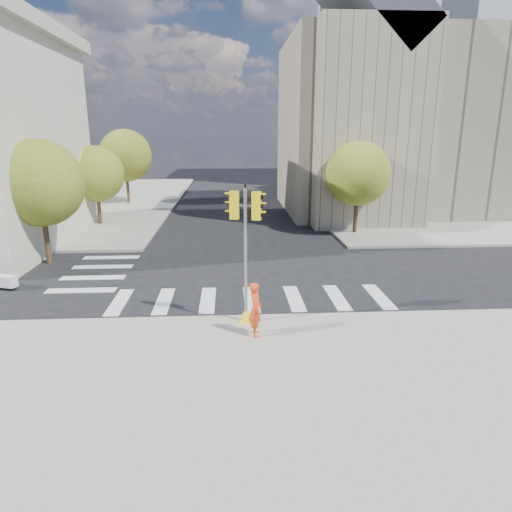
{
  "coord_description": "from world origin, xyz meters",
  "views": [
    {
      "loc": [
        -0.95,
        -19.76,
        6.75
      ],
      "look_at": [
        0.04,
        -2.86,
        2.1
      ],
      "focal_mm": 32.0,
      "sensor_mm": 36.0,
      "label": 1
    }
  ],
  "objects": [
    {
      "name": "office_tower",
      "position": [
        22.0,
        42.0,
        15.0
      ],
      "size": [
        20.0,
        18.0,
        30.0
      ],
      "primitive_type": "cube",
      "color": "#9EA0A3",
      "rests_on": "ground"
    },
    {
      "name": "tree_lw_mid",
      "position": [
        -10.5,
        14.0,
        3.76
      ],
      "size": [
        4.0,
        4.0,
        5.77
      ],
      "color": "#382616",
      "rests_on": "ground"
    },
    {
      "name": "ground",
      "position": [
        0.0,
        0.0,
        0.0
      ],
      "size": [
        160.0,
        160.0,
        0.0
      ],
      "primitive_type": "plane",
      "color": "black",
      "rests_on": "ground"
    },
    {
      "name": "tree_lw_near",
      "position": [
        -10.5,
        4.0,
        4.2
      ],
      "size": [
        4.4,
        4.4,
        6.41
      ],
      "color": "#382616",
      "rests_on": "ground"
    },
    {
      "name": "tree_re_far",
      "position": [
        7.5,
        34.0,
        3.87
      ],
      "size": [
        4.0,
        4.0,
        5.88
      ],
      "color": "#382616",
      "rests_on": "ground"
    },
    {
      "name": "sidewalk_near",
      "position": [
        0.0,
        -11.0,
        0.07
      ],
      "size": [
        30.0,
        14.0,
        0.15
      ],
      "primitive_type": "cube",
      "color": "gray",
      "rests_on": "ground"
    },
    {
      "name": "tree_re_mid",
      "position": [
        7.5,
        22.0,
        4.35
      ],
      "size": [
        4.6,
        4.6,
        6.66
      ],
      "color": "#382616",
      "rests_on": "ground"
    },
    {
      "name": "sidewalk_far_right",
      "position": [
        20.0,
        26.0,
        0.07
      ],
      "size": [
        28.0,
        40.0,
        0.15
      ],
      "primitive_type": "cube",
      "color": "gray",
      "rests_on": "ground"
    },
    {
      "name": "lamp_far",
      "position": [
        8.0,
        28.0,
        4.58
      ],
      "size": [
        0.35,
        0.18,
        8.11
      ],
      "color": "black",
      "rests_on": "sidewalk_far_right"
    },
    {
      "name": "tree_re_near",
      "position": [
        7.5,
        10.0,
        4.05
      ],
      "size": [
        4.2,
        4.2,
        6.16
      ],
      "color": "#382616",
      "rests_on": "ground"
    },
    {
      "name": "photographer",
      "position": [
        -0.14,
        -5.75,
        1.07
      ],
      "size": [
        0.5,
        0.71,
        1.85
      ],
      "primitive_type": "imported",
      "rotation": [
        0.0,
        0.0,
        1.66
      ],
      "color": "#DD4114",
      "rests_on": "sidewalk_near"
    },
    {
      "name": "lamp_near",
      "position": [
        8.0,
        14.0,
        4.58
      ],
      "size": [
        0.35,
        0.18,
        8.11
      ],
      "color": "black",
      "rests_on": "sidewalk_far_right"
    },
    {
      "name": "civic_building",
      "position": [
        15.59,
        19.12,
        7.26
      ],
      "size": [
        26.0,
        16.0,
        19.39
      ],
      "color": "gray",
      "rests_on": "ground"
    },
    {
      "name": "tree_lw_far",
      "position": [
        -10.5,
        24.0,
        4.54
      ],
      "size": [
        4.8,
        4.8,
        6.95
      ],
      "color": "#382616",
      "rests_on": "ground"
    },
    {
      "name": "sidewalk_far_left",
      "position": [
        -20.0,
        26.0,
        0.07
      ],
      "size": [
        28.0,
        40.0,
        0.15
      ],
      "primitive_type": "cube",
      "color": "gray",
      "rests_on": "ground"
    },
    {
      "name": "traffic_signal",
      "position": [
        -0.42,
        -4.6,
        2.24
      ],
      "size": [
        1.08,
        0.56,
        4.9
      ],
      "rotation": [
        0.0,
        0.0,
        -0.25
      ],
      "color": "yellow",
      "rests_on": "sidewalk_near"
    }
  ]
}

